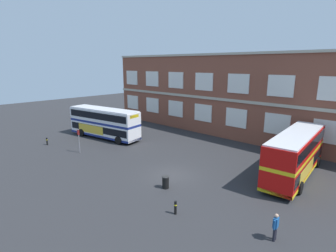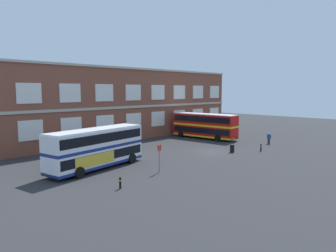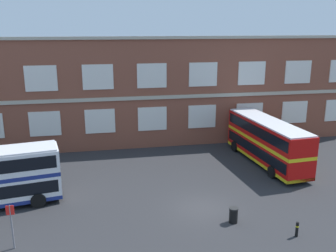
% 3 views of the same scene
% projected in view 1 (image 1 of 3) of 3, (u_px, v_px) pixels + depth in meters
% --- Properties ---
extents(ground_plane, '(120.00, 120.00, 0.00)m').
position_uv_depth(ground_plane, '(185.00, 169.00, 25.61)').
color(ground_plane, '#2B2B2D').
extents(brick_terminal_building, '(47.65, 8.19, 11.37)m').
position_uv_depth(brick_terminal_building, '(252.00, 96.00, 36.56)').
color(brick_terminal_building, brown).
rests_on(brick_terminal_building, ground).
extents(double_decker_near, '(11.27, 4.37, 4.07)m').
position_uv_depth(double_decker_near, '(104.00, 122.00, 35.99)').
color(double_decker_near, silver).
rests_on(double_decker_near, ground).
extents(double_decker_middle, '(3.52, 11.17, 4.07)m').
position_uv_depth(double_decker_middle, '(296.00, 154.00, 23.48)').
color(double_decker_middle, red).
rests_on(double_decker_middle, ground).
extents(waiting_passenger, '(0.27, 0.64, 1.70)m').
position_uv_depth(waiting_passenger, '(276.00, 226.00, 15.04)').
color(waiting_passenger, black).
rests_on(waiting_passenger, ground).
extents(bus_stand_flag, '(0.44, 0.10, 2.70)m').
position_uv_depth(bus_stand_flag, '(79.00, 139.00, 29.93)').
color(bus_stand_flag, slate).
rests_on(bus_stand_flag, ground).
extents(station_litter_bin, '(0.60, 0.60, 1.03)m').
position_uv_depth(station_litter_bin, '(166.00, 182.00, 21.55)').
color(station_litter_bin, black).
rests_on(station_litter_bin, ground).
extents(safety_bollard_west, '(0.19, 0.19, 0.95)m').
position_uv_depth(safety_bollard_west, '(47.00, 141.00, 33.05)').
color(safety_bollard_west, black).
rests_on(safety_bollard_west, ground).
extents(safety_bollard_east, '(0.19, 0.19, 0.95)m').
position_uv_depth(safety_bollard_east, '(175.00, 207.00, 17.80)').
color(safety_bollard_east, black).
rests_on(safety_bollard_east, ground).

